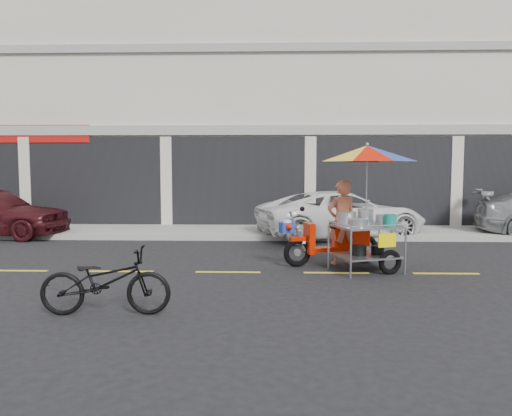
{
  "coord_description": "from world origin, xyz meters",
  "views": [
    {
      "loc": [
        -1.19,
        -9.1,
        1.93
      ],
      "look_at": [
        -1.5,
        0.6,
        1.15
      ],
      "focal_mm": 35.0,
      "sensor_mm": 36.0,
      "label": 1
    }
  ],
  "objects": [
    {
      "name": "near_bicycle",
      "position": [
        -3.37,
        -2.72,
        0.45
      ],
      "size": [
        1.74,
        0.7,
        0.89
      ],
      "primitive_type": "imported",
      "rotation": [
        0.0,
        0.0,
        1.63
      ],
      "color": "black",
      "rests_on": "ground"
    },
    {
      "name": "ground",
      "position": [
        0.0,
        0.0,
        0.0
      ],
      "size": [
        90.0,
        90.0,
        0.0
      ],
      "primitive_type": "plane",
      "color": "black"
    },
    {
      "name": "food_vendor_rig",
      "position": [
        0.42,
        0.46,
        1.51
      ],
      "size": [
        2.8,
        2.34,
        2.41
      ],
      "rotation": [
        0.0,
        0.0,
        0.33
      ],
      "color": "black",
      "rests_on": "ground"
    },
    {
      "name": "centerline",
      "position": [
        0.0,
        0.0,
        0.0
      ],
      "size": [
        42.0,
        0.1,
        0.01
      ],
      "primitive_type": "cube",
      "color": "gold",
      "rests_on": "ground"
    },
    {
      "name": "sidewalk",
      "position": [
        0.0,
        5.5,
        0.07
      ],
      "size": [
        45.0,
        3.0,
        0.15
      ],
      "primitive_type": "cube",
      "color": "gray",
      "rests_on": "ground"
    },
    {
      "name": "shophouse_block",
      "position": [
        2.82,
        10.59,
        4.24
      ],
      "size": [
        36.0,
        8.11,
        10.4
      ],
      "color": "beige",
      "rests_on": "ground"
    },
    {
      "name": "white_pickup",
      "position": [
        0.74,
        4.7,
        0.65
      ],
      "size": [
        5.09,
        3.47,
        1.29
      ],
      "primitive_type": "imported",
      "rotation": [
        0.0,
        0.0,
        1.88
      ],
      "color": "white",
      "rests_on": "ground"
    }
  ]
}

